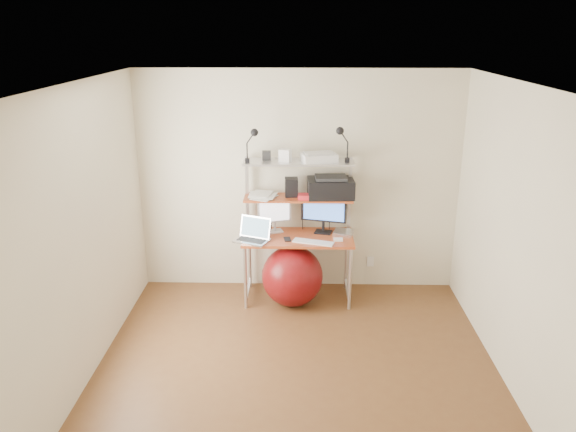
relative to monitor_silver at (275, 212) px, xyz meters
The scene contains 20 objects.
room 1.64m from the monitor_silver, 80.74° to the right, with size 3.60×3.60×3.60m.
computer_desk 0.28m from the monitor_silver, 19.73° to the right, with size 1.20×0.60×1.57m.
wall_outlet 1.31m from the monitor_silver, ahead, with size 0.08×0.01×0.12m, color silver.
monitor_silver is the anchor object (origin of this frame).
monitor_black 0.54m from the monitor_silver, ahead, with size 0.50×0.19×0.51m.
laptop 0.39m from the monitor_silver, 128.02° to the right, with size 0.43×0.39×0.31m.
keyboard 0.58m from the monitor_silver, 38.91° to the right, with size 0.44×0.12×0.01m, color silver.
mouse 0.77m from the monitor_silver, 21.98° to the right, with size 0.10×0.06×0.03m, color silver.
mac_mini 0.79m from the monitor_silver, ahead, with size 0.20×0.20×0.04m, color silver.
phone 0.37m from the monitor_silver, 60.55° to the right, with size 0.07×0.13×0.01m, color black.
printer 0.68m from the monitor_silver, ahead, with size 0.51×0.36×0.23m.
nas_cube 0.34m from the monitor_silver, ahead, with size 0.14×0.14×0.20m, color black.
red_box 0.43m from the monitor_silver, 16.46° to the right, with size 0.19×0.12×0.05m, color red.
scanner 0.79m from the monitor_silver, ahead, with size 0.41×0.32×0.10m.
box_white 0.67m from the monitor_silver, 30.30° to the right, with size 0.12×0.10×0.13m, color silver.
box_grey 0.64m from the monitor_silver, 160.18° to the left, with size 0.09×0.09×0.09m, color #2A2A2C.
clip_lamp_left 0.89m from the monitor_silver, 150.82° to the right, with size 0.14×0.08×0.36m.
clip_lamp_right 1.12m from the monitor_silver, ahead, with size 0.15×0.08×0.38m.
exercise_ball 0.73m from the monitor_silver, 56.83° to the right, with size 0.67×0.67×0.67m, color maroon.
paper_stack 0.25m from the monitor_silver, behind, with size 0.33×0.41×0.03m.
Camera 1 is at (0.02, -4.29, 2.91)m, focal length 35.00 mm.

